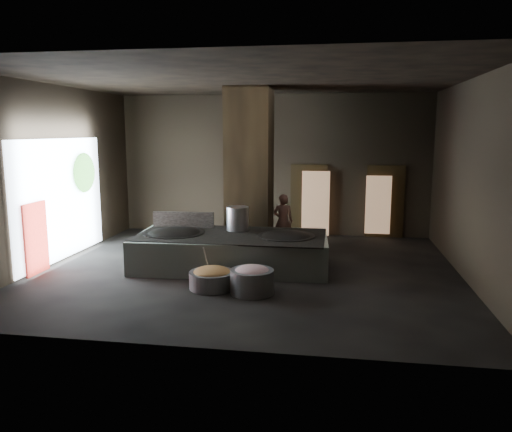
% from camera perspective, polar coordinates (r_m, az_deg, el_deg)
% --- Properties ---
extents(floor, '(10.00, 9.00, 0.10)m').
position_cam_1_polar(floor, '(12.25, -0.88, -6.38)').
color(floor, black).
rests_on(floor, ground).
extents(ceiling, '(10.00, 9.00, 0.10)m').
position_cam_1_polar(ceiling, '(11.83, -0.94, 15.56)').
color(ceiling, black).
rests_on(ceiling, back_wall).
extents(back_wall, '(10.00, 0.10, 4.50)m').
position_cam_1_polar(back_wall, '(16.30, 1.91, 5.85)').
color(back_wall, black).
rests_on(back_wall, ground).
extents(front_wall, '(10.00, 0.10, 4.50)m').
position_cam_1_polar(front_wall, '(7.41, -7.08, 1.16)').
color(front_wall, black).
rests_on(front_wall, ground).
extents(left_wall, '(0.10, 9.00, 4.50)m').
position_cam_1_polar(left_wall, '(13.64, -22.36, 4.38)').
color(left_wall, black).
rests_on(left_wall, ground).
extents(right_wall, '(0.10, 9.00, 4.50)m').
position_cam_1_polar(right_wall, '(12.01, 23.59, 3.68)').
color(right_wall, black).
rests_on(right_wall, ground).
extents(pillar, '(1.20, 1.20, 4.50)m').
position_cam_1_polar(pillar, '(13.74, -0.75, 5.14)').
color(pillar, black).
rests_on(pillar, ground).
extents(hearth_platform, '(4.79, 2.50, 0.81)m').
position_cam_1_polar(hearth_platform, '(12.37, -2.83, -4.03)').
color(hearth_platform, silver).
rests_on(hearth_platform, ground).
extents(platform_cap, '(4.57, 2.20, 0.03)m').
position_cam_1_polar(platform_cap, '(12.28, -2.84, -2.18)').
color(platform_cap, black).
rests_on(platform_cap, hearth_platform).
extents(wok_left, '(1.47, 1.47, 0.41)m').
position_cam_1_polar(wok_left, '(12.63, -9.34, -2.28)').
color(wok_left, black).
rests_on(wok_left, hearth_platform).
extents(wok_left_rim, '(1.50, 1.50, 0.05)m').
position_cam_1_polar(wok_left_rim, '(12.61, -9.35, -1.96)').
color(wok_left_rim, black).
rests_on(wok_left_rim, hearth_platform).
extents(wok_right, '(1.37, 1.37, 0.39)m').
position_cam_1_polar(wok_right, '(12.14, 3.46, -2.64)').
color(wok_right, black).
rests_on(wok_right, hearth_platform).
extents(wok_right_rim, '(1.40, 1.40, 0.05)m').
position_cam_1_polar(wok_right_rim, '(12.13, 3.46, -2.32)').
color(wok_right_rim, black).
rests_on(wok_right_rim, hearth_platform).
extents(stock_pot, '(0.57, 0.57, 0.61)m').
position_cam_1_polar(stock_pot, '(12.74, -2.12, -0.30)').
color(stock_pot, '#A8ABB0').
rests_on(stock_pot, hearth_platform).
extents(splash_guard, '(1.63, 0.15, 0.41)m').
position_cam_1_polar(splash_guard, '(13.32, -8.29, -0.40)').
color(splash_guard, black).
rests_on(splash_guard, hearth_platform).
extents(cook, '(0.58, 0.39, 1.56)m').
position_cam_1_polar(cook, '(14.36, 3.11, -0.59)').
color(cook, brown).
rests_on(cook, ground).
extents(veg_basin, '(1.23, 1.23, 0.36)m').
position_cam_1_polar(veg_basin, '(10.84, -5.04, -7.29)').
color(veg_basin, slate).
rests_on(veg_basin, ground).
extents(veg_fill, '(0.81, 0.81, 0.25)m').
position_cam_1_polar(veg_fill, '(10.80, -5.06, -6.43)').
color(veg_fill, '#9D9B4C').
rests_on(veg_fill, veg_basin).
extents(ladle, '(0.08, 0.39, 0.70)m').
position_cam_1_polar(ladle, '(10.92, -5.65, -5.16)').
color(ladle, '#A8ABB0').
rests_on(ladle, veg_basin).
extents(meat_basin, '(1.07, 1.07, 0.50)m').
position_cam_1_polar(meat_basin, '(10.46, -0.46, -7.49)').
color(meat_basin, slate).
rests_on(meat_basin, ground).
extents(meat_fill, '(0.76, 0.76, 0.29)m').
position_cam_1_polar(meat_fill, '(10.41, -0.46, -6.44)').
color(meat_fill, '#C77783').
rests_on(meat_fill, meat_basin).
extents(doorway_near, '(1.18, 0.08, 2.38)m').
position_cam_1_polar(doorway_near, '(16.21, 6.05, 1.70)').
color(doorway_near, black).
rests_on(doorway_near, ground).
extents(doorway_near_glow, '(0.88, 0.04, 2.08)m').
position_cam_1_polar(doorway_near_glow, '(16.06, 6.82, 1.43)').
color(doorway_near_glow, '#8C6647').
rests_on(doorway_near_glow, ground).
extents(doorway_far, '(1.18, 0.08, 2.38)m').
position_cam_1_polar(doorway_far, '(16.26, 14.52, 1.47)').
color(doorway_far, black).
rests_on(doorway_far, ground).
extents(doorway_far_glow, '(0.78, 0.04, 1.84)m').
position_cam_1_polar(doorway_far_glow, '(16.09, 13.78, 1.23)').
color(doorway_far_glow, '#8C6647').
rests_on(doorway_far_glow, ground).
extents(left_opening, '(0.04, 4.20, 3.10)m').
position_cam_1_polar(left_opening, '(13.83, -21.40, 1.79)').
color(left_opening, white).
rests_on(left_opening, ground).
extents(pavilion_sliver, '(0.05, 0.90, 1.70)m').
position_cam_1_polar(pavilion_sliver, '(12.82, -23.85, -2.35)').
color(pavilion_sliver, maroon).
rests_on(pavilion_sliver, ground).
extents(tree_silhouette, '(0.28, 1.10, 1.10)m').
position_cam_1_polar(tree_silhouette, '(14.67, -19.03, 4.71)').
color(tree_silhouette, '#194714').
rests_on(tree_silhouette, left_opening).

